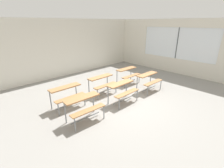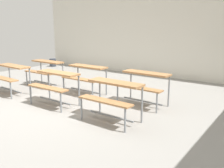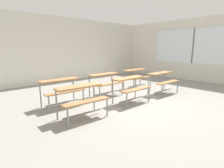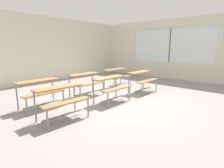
{
  "view_description": "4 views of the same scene",
  "coord_description": "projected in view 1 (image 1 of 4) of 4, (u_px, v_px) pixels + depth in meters",
  "views": [
    {
      "loc": [
        -4.04,
        -3.56,
        2.82
      ],
      "look_at": [
        -0.07,
        0.55,
        0.59
      ],
      "focal_mm": 25.57,
      "sensor_mm": 36.0,
      "label": 1
    },
    {
      "loc": [
        4.19,
        -3.61,
        1.75
      ],
      "look_at": [
        0.73,
        1.17,
        0.37
      ],
      "focal_mm": 39.74,
      "sensor_mm": 36.0,
      "label": 2
    },
    {
      "loc": [
        -3.8,
        -3.3,
        1.6
      ],
      "look_at": [
        -0.93,
        -0.13,
        0.71
      ],
      "focal_mm": 28.0,
      "sensor_mm": 36.0,
      "label": 3
    },
    {
      "loc": [
        -3.8,
        -3.3,
        1.6
      ],
      "look_at": [
        -0.06,
        -0.01,
        0.55
      ],
      "focal_mm": 28.0,
      "sensor_mm": 36.0,
      "label": 4
    }
  ],
  "objects": [
    {
      "name": "ground",
      "position": [
        123.0,
        103.0,
        6.03
      ],
      "size": [
        10.0,
        9.0,
        0.05
      ],
      "primitive_type": "cube",
      "color": "gray"
    },
    {
      "name": "wall_back",
      "position": [
        62.0,
        49.0,
        8.49
      ],
      "size": [
        10.0,
        0.12,
        3.0
      ],
      "primitive_type": "cube",
      "color": "silver",
      "rests_on": "ground"
    },
    {
      "name": "desk_bench_r0c2",
      "position": [
        149.0,
        78.0,
        6.83
      ],
      "size": [
        1.11,
        0.61,
        0.74
      ],
      "rotation": [
        0.0,
        0.0,
        -0.02
      ],
      "color": "#A87547",
      "rests_on": "ground"
    },
    {
      "name": "wall_right",
      "position": [
        188.0,
        49.0,
        8.64
      ],
      "size": [
        0.12,
        9.0,
        3.0
      ],
      "color": "silver",
      "rests_on": "ground"
    },
    {
      "name": "desk_bench_r1c2",
      "position": [
        128.0,
        72.0,
        7.64
      ],
      "size": [
        1.12,
        0.62,
        0.74
      ],
      "rotation": [
        0.0,
        0.0,
        -0.03
      ],
      "color": "#A87547",
      "rests_on": "ground"
    },
    {
      "name": "desk_bench_r0c0",
      "position": [
        84.0,
        104.0,
        4.7
      ],
      "size": [
        1.13,
        0.64,
        0.74
      ],
      "rotation": [
        0.0,
        0.0,
        -0.05
      ],
      "color": "#A87547",
      "rests_on": "ground"
    },
    {
      "name": "desk_bench_r1c0",
      "position": [
        67.0,
        92.0,
        5.47
      ],
      "size": [
        1.1,
        0.6,
        0.74
      ],
      "rotation": [
        0.0,
        0.0,
        -0.01
      ],
      "color": "#A87547",
      "rests_on": "ground"
    },
    {
      "name": "desk_bench_r1c1",
      "position": [
        102.0,
        81.0,
        6.51
      ],
      "size": [
        1.1,
        0.6,
        0.74
      ],
      "rotation": [
        0.0,
        0.0,
        -0.01
      ],
      "color": "#A87547",
      "rests_on": "ground"
    },
    {
      "name": "desk_bench_r0c1",
      "position": [
        123.0,
        88.0,
        5.82
      ],
      "size": [
        1.1,
        0.59,
        0.74
      ],
      "rotation": [
        0.0,
        0.0,
        0.0
      ],
      "color": "#A87547",
      "rests_on": "ground"
    }
  ]
}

